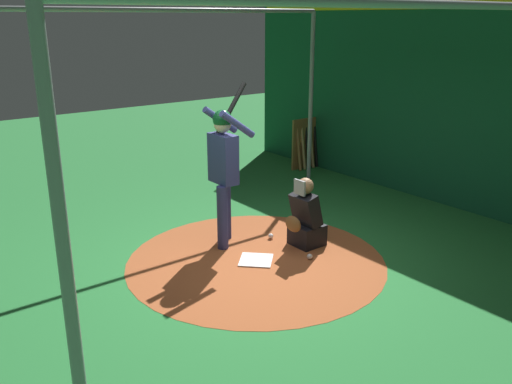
{
  "coord_description": "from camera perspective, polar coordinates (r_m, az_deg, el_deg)",
  "views": [
    {
      "loc": [
        3.97,
        5.13,
        3.06
      ],
      "look_at": [
        0.0,
        0.0,
        0.95
      ],
      "focal_mm": 38.07,
      "sensor_mm": 36.0,
      "label": 1
    }
  ],
  "objects": [
    {
      "name": "baseball_1",
      "position": [
        7.23,
        5.66,
        -6.75
      ],
      "size": [
        0.07,
        0.07,
        0.07
      ],
      "primitive_type": "sphere",
      "color": "white",
      "rests_on": "dirt_circle"
    },
    {
      "name": "home_plate",
      "position": [
        7.17,
        0.0,
        -7.15
      ],
      "size": [
        0.59,
        0.59,
        0.01
      ],
      "primitive_type": "cube",
      "rotation": [
        0.0,
        0.0,
        0.79
      ],
      "color": "white",
      "rests_on": "dirt_circle"
    },
    {
      "name": "cage_frame",
      "position": [
        6.54,
        0.0,
        10.95
      ],
      "size": [
        6.38,
        4.82,
        3.18
      ],
      "color": "gray",
      "rests_on": "ground"
    },
    {
      "name": "dirt_circle",
      "position": [
        7.17,
        0.0,
        -7.22
      ],
      "size": [
        3.38,
        3.38,
        0.01
      ],
      "primitive_type": "cylinder",
      "color": "#AD562D",
      "rests_on": "ground"
    },
    {
      "name": "ground_plane",
      "position": [
        7.17,
        0.0,
        -7.24
      ],
      "size": [
        25.45,
        25.45,
        0.0
      ],
      "primitive_type": "plane",
      "color": "#287A38"
    },
    {
      "name": "bat_rack",
      "position": [
        11.51,
        5.69,
        5.04
      ],
      "size": [
        0.94,
        0.21,
        1.05
      ],
      "color": "olive",
      "rests_on": "ground"
    },
    {
      "name": "batter",
      "position": [
        7.35,
        -3.4,
        3.04
      ],
      "size": [
        0.68,
        0.49,
        2.21
      ],
      "color": "navy",
      "rests_on": "ground"
    },
    {
      "name": "back_wall",
      "position": [
        9.58,
        19.57,
        8.96
      ],
      "size": [
        0.22,
        9.45,
        3.42
      ],
      "color": "#145133",
      "rests_on": "ground"
    },
    {
      "name": "catcher",
      "position": [
        7.52,
        5.2,
        -2.87
      ],
      "size": [
        0.58,
        0.4,
        0.98
      ],
      "color": "black",
      "rests_on": "ground"
    },
    {
      "name": "baseball_0",
      "position": [
        7.83,
        1.57,
        -4.65
      ],
      "size": [
        0.07,
        0.07,
        0.07
      ],
      "primitive_type": "sphere",
      "color": "white",
      "rests_on": "dirt_circle"
    }
  ]
}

